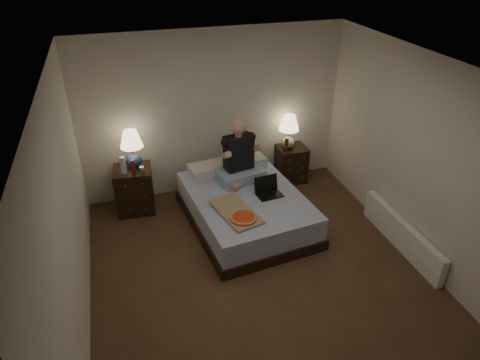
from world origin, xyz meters
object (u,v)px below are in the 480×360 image
object	(u,v)px
beer_bottle_left	(133,168)
beer_bottle_right	(287,145)
soda_can	(142,170)
laptop	(270,188)
nightstand_left	(135,190)
nightstand_right	(291,164)
person	(240,151)
lamp_left	(132,149)
pizza_box	(244,218)
lamp_right	(289,132)
water_bottle	(123,165)
radiator	(402,235)
bed	(246,209)

from	to	relation	value
beer_bottle_left	beer_bottle_right	size ratio (longest dim) A/B	1.00
soda_can	laptop	xyz separation A→B (m)	(1.63, -0.76, -0.14)
beer_bottle_right	laptop	xyz separation A→B (m)	(-0.64, -0.96, -0.12)
nightstand_left	beer_bottle_left	distance (m)	0.49
nightstand_right	laptop	xyz separation A→B (m)	(-0.78, -1.06, 0.30)
beer_bottle_left	person	world-z (taller)	person
nightstand_left	lamp_left	bearing A→B (deg)	55.84
laptop	pizza_box	bearing A→B (deg)	-144.37
beer_bottle_left	laptop	xyz separation A→B (m)	(1.74, -0.74, -0.20)
lamp_left	beer_bottle_right	xyz separation A→B (m)	(2.35, -0.02, -0.25)
lamp_right	pizza_box	xyz separation A→B (m)	(-1.22, -1.53, -0.36)
lamp_left	water_bottle	world-z (taller)	lamp_left
water_bottle	beer_bottle_left	xyz separation A→B (m)	(0.13, -0.09, -0.01)
soda_can	pizza_box	bearing A→B (deg)	-47.75
water_bottle	beer_bottle_left	bearing A→B (deg)	-33.33
nightstand_right	beer_bottle_right	size ratio (longest dim) A/B	2.61
lamp_right	soda_can	xyz separation A→B (m)	(-2.33, -0.31, -0.14)
laptop	radiator	bearing A→B (deg)	-40.09
lamp_left	soda_can	world-z (taller)	lamp_left
person	lamp_right	bearing A→B (deg)	18.51
bed	radiator	world-z (taller)	bed
lamp_right	beer_bottle_right	xyz separation A→B (m)	(-0.07, -0.10, -0.17)
nightstand_left	soda_can	world-z (taller)	soda_can
nightstand_left	beer_bottle_right	distance (m)	2.43
bed	laptop	bearing A→B (deg)	-27.25
laptop	pizza_box	distance (m)	0.70
pizza_box	beer_bottle_right	bearing A→B (deg)	36.70
nightstand_left	pizza_box	bearing A→B (deg)	-42.87
bed	beer_bottle_left	bearing A→B (deg)	150.23
laptop	radiator	distance (m)	1.83
bed	pizza_box	world-z (taller)	pizza_box
nightstand_left	lamp_left	world-z (taller)	lamp_left
water_bottle	pizza_box	size ratio (longest dim) A/B	0.33
lamp_left	water_bottle	xyz separation A→B (m)	(-0.16, -0.15, -0.16)
water_bottle	pizza_box	world-z (taller)	water_bottle
beer_bottle_left	bed	bearing A→B (deg)	-23.60
laptop	soda_can	bearing A→B (deg)	148.87
person	laptop	distance (m)	0.69
bed	radiator	distance (m)	2.10
bed	soda_can	bearing A→B (deg)	148.00
laptop	lamp_left	bearing A→B (deg)	143.98
bed	lamp_right	xyz separation A→B (m)	(1.00, 0.95, 0.64)
lamp_left	pizza_box	distance (m)	1.93
nightstand_right	beer_bottle_left	size ratio (longest dim) A/B	2.61
lamp_right	beer_bottle_right	world-z (taller)	lamp_right
nightstand_left	laptop	world-z (taller)	laptop
pizza_box	lamp_left	bearing A→B (deg)	115.28
soda_can	lamp_right	bearing A→B (deg)	7.51
nightstand_right	person	world-z (taller)	person
beer_bottle_right	laptop	size ratio (longest dim) A/B	0.68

